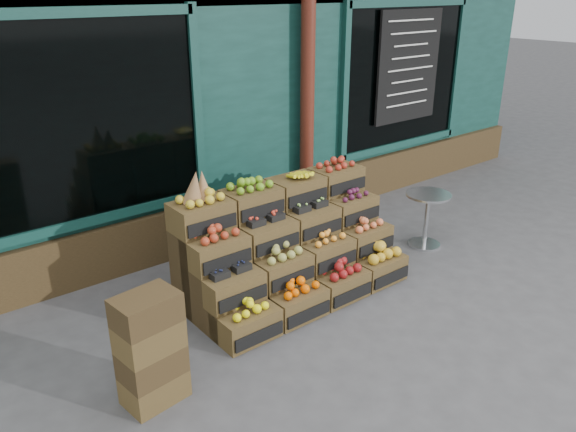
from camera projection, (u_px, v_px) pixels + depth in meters
ground at (347, 311)px, 5.60m from camera, size 60.00×60.00×0.00m
shop_facade at (114, 29)px, 8.37m from camera, size 12.00×6.24×4.80m
crate_display at (289, 251)px, 5.85m from camera, size 2.31×1.13×1.44m
spare_crates at (151, 350)px, 4.23m from camera, size 0.50×0.37×0.93m
bistro_table at (427, 213)px, 6.85m from camera, size 0.54×0.54×0.68m
shopkeeper at (85, 182)px, 6.20m from camera, size 0.81×0.62×1.99m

